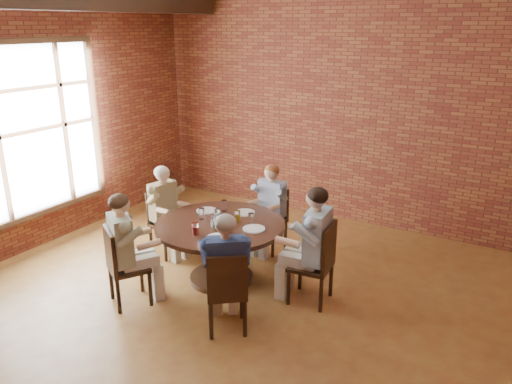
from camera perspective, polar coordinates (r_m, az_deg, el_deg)
The scene contains 27 objects.
floor at distance 5.48m, azimuth -4.80°, elevation -14.56°, with size 7.00×7.00×0.00m, color olive.
wall_back at distance 7.80m, azimuth 10.05°, elevation 8.86°, with size 7.00×7.00×0.00m, color brown.
wall_left at distance 7.13m, azimuth -27.17°, elevation 6.17°, with size 7.00×7.00×0.00m, color brown.
window at distance 7.30m, azimuth -24.20°, elevation 6.44°, with size 0.10×2.16×2.36m.
dining_table at distance 6.03m, azimuth -4.07°, elevation -5.52°, with size 1.55×1.55×0.75m.
chair_a at distance 5.60m, azimuth 7.17°, elevation -7.79°, with size 0.48×0.48×0.95m.
diner_a at distance 5.55m, azimuth 6.36°, elevation -6.12°, with size 0.54×0.67×1.36m, color teal, non-canonical shape.
chair_b at distance 6.87m, azimuth 1.93°, elevation -2.79°, with size 0.41×0.41×0.88m.
diner_b at distance 6.76m, azimuth 1.61°, elevation -1.94°, with size 0.46×0.57×1.22m, color #8893AD, non-canonical shape.
chair_c at distance 6.86m, azimuth -10.55°, elevation -3.10°, with size 0.45×0.45×0.88m.
diner_c at distance 6.76m, azimuth -10.25°, elevation -2.21°, with size 0.47×0.58×1.23m, color brown, non-canonical shape.
chair_d at distance 5.72m, azimuth -15.16°, elevation -7.90°, with size 0.56×0.56×0.92m.
diner_d at distance 5.67m, azimuth -14.50°, elevation -6.42°, with size 0.51×0.62×1.30m, color #B4A28E, non-canonical shape.
chair_e at distance 5.05m, azimuth -3.35°, elevation -11.06°, with size 0.56×0.56×0.90m.
diner_e at distance 5.05m, azimuth -3.44°, elevation -9.22°, with size 0.49×0.61×1.27m, color #1C294E, non-canonical shape.
plate_a at distance 5.75m, azimuth -0.24°, elevation -4.23°, with size 0.26×0.26×0.01m, color white.
plate_b at distance 6.23m, azimuth -1.31°, elevation -2.37°, with size 0.26×0.26×0.01m, color white.
plate_c at distance 6.32m, azimuth -5.66°, elevation -2.12°, with size 0.26×0.26×0.01m, color white.
plate_d at distance 5.53m, azimuth -4.40°, elevation -5.24°, with size 0.26×0.26×0.01m, color white.
glass_a at distance 5.86m, azimuth -0.56°, elevation -3.09°, with size 0.07×0.07×0.14m, color white.
glass_b at distance 5.95m, azimuth -2.12°, elevation -2.77°, with size 0.07×0.07×0.14m, color white.
glass_c at distance 6.29m, azimuth -3.63°, elevation -1.56°, with size 0.07×0.07×0.14m, color white.
glass_d at distance 6.00m, azimuth -4.45°, elevation -2.62°, with size 0.07×0.07×0.14m, color white.
glass_e at distance 6.06m, azimuth -6.22°, elevation -2.47°, with size 0.07×0.07×0.14m, color white.
glass_f at distance 5.63m, azimuth -6.95°, elevation -4.19°, with size 0.07×0.07×0.14m, color white.
glass_g at distance 5.80m, azimuth -4.85°, elevation -3.39°, with size 0.07×0.07×0.14m, color white.
smartphone at distance 5.52m, azimuth -4.33°, elevation -5.32°, with size 0.07×0.14×0.01m, color black.
Camera 1 is at (2.71, -3.69, 3.00)m, focal length 35.00 mm.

